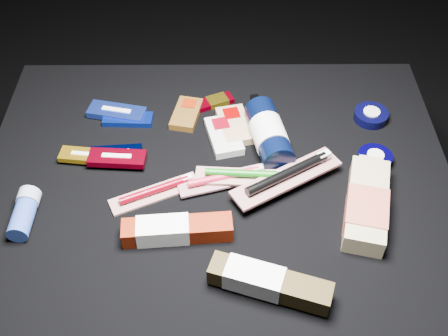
{
  "coord_description": "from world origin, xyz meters",
  "views": [
    {
      "loc": [
        0.01,
        -0.78,
        1.26
      ],
      "look_at": [
        0.01,
        0.01,
        0.42
      ],
      "focal_mm": 45.0,
      "sensor_mm": 36.0,
      "label": 1
    }
  ],
  "objects_px": {
    "bodywash_bottle": "(366,206)",
    "lotion_bottle": "(269,134)",
    "toothpaste_carton_red": "(172,230)",
    "deodorant_stick": "(24,213)"
  },
  "relations": [
    {
      "from": "deodorant_stick",
      "to": "toothpaste_carton_red",
      "type": "height_order",
      "value": "deodorant_stick"
    },
    {
      "from": "bodywash_bottle",
      "to": "deodorant_stick",
      "type": "relative_size",
      "value": 2.2
    },
    {
      "from": "bodywash_bottle",
      "to": "lotion_bottle",
      "type": "bearing_deg",
      "value": 146.7
    },
    {
      "from": "toothpaste_carton_red",
      "to": "bodywash_bottle",
      "type": "bearing_deg",
      "value": 3.74
    },
    {
      "from": "lotion_bottle",
      "to": "toothpaste_carton_red",
      "type": "bearing_deg",
      "value": -139.81
    },
    {
      "from": "lotion_bottle",
      "to": "toothpaste_carton_red",
      "type": "height_order",
      "value": "lotion_bottle"
    },
    {
      "from": "toothpaste_carton_red",
      "to": "deodorant_stick",
      "type": "bearing_deg",
      "value": 167.27
    },
    {
      "from": "lotion_bottle",
      "to": "deodorant_stick",
      "type": "bearing_deg",
      "value": -168.43
    },
    {
      "from": "lotion_bottle",
      "to": "deodorant_stick",
      "type": "relative_size",
      "value": 2.13
    },
    {
      "from": "bodywash_bottle",
      "to": "deodorant_stick",
      "type": "distance_m",
      "value": 0.66
    }
  ]
}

